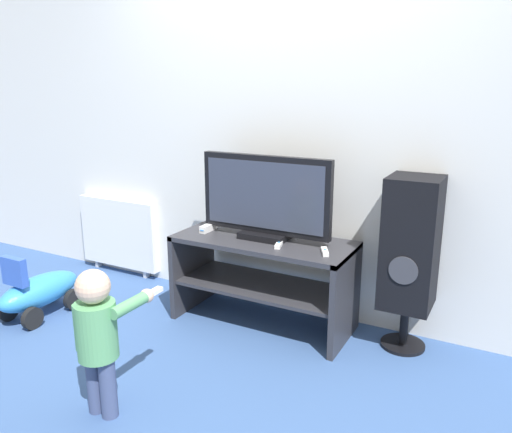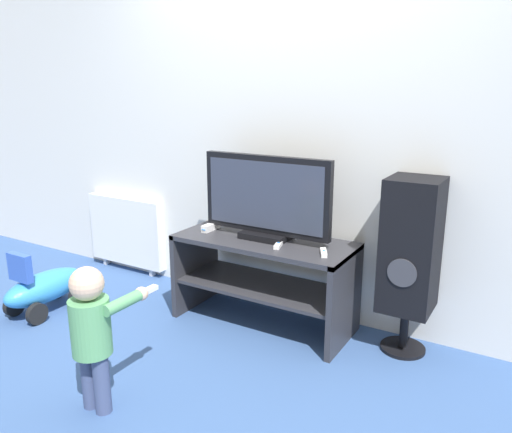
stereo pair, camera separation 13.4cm
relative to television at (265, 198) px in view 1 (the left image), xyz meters
The scene contains 11 objects.
ground_plane 0.88m from the television, 90.00° to the right, with size 16.00×16.00×0.00m, color #38568C.
wall_back 0.55m from the television, 90.00° to the left, with size 10.00×0.06×2.60m.
tv_stand 0.46m from the television, 90.00° to the right, with size 1.15×0.50×0.58m.
television is the anchor object (origin of this frame).
game_console 0.47m from the television, behind, with size 0.05×0.17×0.05m.
remote_primary 0.52m from the television, 12.63° to the right, with size 0.09×0.13×0.03m.
remote_secondary 0.31m from the television, 35.21° to the right, with size 0.07×0.13×0.03m.
child 1.30m from the television, 100.81° to the right, with size 0.28×0.43×0.73m.
speaker_tower 0.91m from the television, ahead, with size 0.29×0.32×1.04m.
ride_on_toy 1.67m from the television, 154.98° to the right, with size 0.28×0.61×0.46m.
radiator 1.58m from the television, behind, with size 0.76×0.08×0.63m.
Camera 1 is at (1.39, -2.44, 1.52)m, focal length 35.00 mm.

